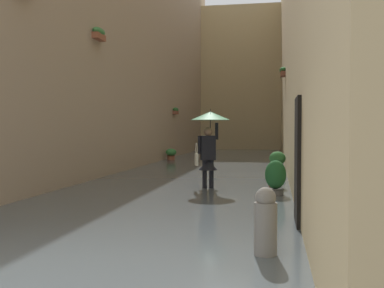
{
  "coord_description": "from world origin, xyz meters",
  "views": [
    {
      "loc": [
        -2.53,
        4.65,
        1.69
      ],
      "look_at": [
        -0.32,
        -7.73,
        1.26
      ],
      "focal_mm": 43.54,
      "sensor_mm": 36.0,
      "label": 1
    }
  ],
  "objects_px": {
    "potted_plant_mid_left": "(277,161)",
    "potted_plant_far_right": "(171,154)",
    "person_wading": "(209,134)",
    "potted_plant_far_left": "(275,174)",
    "potted_plant_near_left": "(276,178)",
    "mooring_bollard": "(266,226)"
  },
  "relations": [
    {
      "from": "potted_plant_mid_left",
      "to": "potted_plant_far_right",
      "type": "xyz_separation_m",
      "value": [
        5.21,
        -4.94,
        -0.08
      ]
    },
    {
      "from": "person_wading",
      "to": "potted_plant_mid_left",
      "type": "relative_size",
      "value": 2.69
    },
    {
      "from": "person_wading",
      "to": "potted_plant_mid_left",
      "type": "height_order",
      "value": "person_wading"
    },
    {
      "from": "potted_plant_far_left",
      "to": "person_wading",
      "type": "bearing_deg",
      "value": 14.64
    },
    {
      "from": "person_wading",
      "to": "potted_plant_far_right",
      "type": "bearing_deg",
      "value": -72.13
    },
    {
      "from": "person_wading",
      "to": "potted_plant_mid_left",
      "type": "bearing_deg",
      "value": -107.67
    },
    {
      "from": "potted_plant_near_left",
      "to": "potted_plant_mid_left",
      "type": "height_order",
      "value": "potted_plant_near_left"
    },
    {
      "from": "person_wading",
      "to": "mooring_bollard",
      "type": "xyz_separation_m",
      "value": [
        -1.59,
        6.29,
        -1.06
      ]
    },
    {
      "from": "potted_plant_far_right",
      "to": "potted_plant_near_left",
      "type": "bearing_deg",
      "value": 113.98
    },
    {
      "from": "potted_plant_near_left",
      "to": "mooring_bollard",
      "type": "distance_m",
      "value": 5.33
    },
    {
      "from": "potted_plant_far_left",
      "to": "potted_plant_near_left",
      "type": "bearing_deg",
      "value": 90.85
    },
    {
      "from": "potted_plant_mid_left",
      "to": "potted_plant_far_left",
      "type": "relative_size",
      "value": 1.01
    },
    {
      "from": "potted_plant_near_left",
      "to": "potted_plant_far_left",
      "type": "relative_size",
      "value": 1.16
    },
    {
      "from": "person_wading",
      "to": "potted_plant_far_right",
      "type": "height_order",
      "value": "person_wading"
    },
    {
      "from": "potted_plant_far_left",
      "to": "mooring_bollard",
      "type": "height_order",
      "value": "mooring_bollard"
    },
    {
      "from": "person_wading",
      "to": "potted_plant_far_left",
      "type": "xyz_separation_m",
      "value": [
        -1.7,
        -0.44,
        -1.07
      ]
    },
    {
      "from": "person_wading",
      "to": "potted_plant_near_left",
      "type": "xyz_separation_m",
      "value": [
        -1.72,
        0.96,
        -1.04
      ]
    },
    {
      "from": "potted_plant_near_left",
      "to": "potted_plant_far_left",
      "type": "height_order",
      "value": "potted_plant_near_left"
    },
    {
      "from": "potted_plant_near_left",
      "to": "potted_plant_far_right",
      "type": "distance_m",
      "value": 12.63
    },
    {
      "from": "potted_plant_near_left",
      "to": "potted_plant_far_left",
      "type": "xyz_separation_m",
      "value": [
        0.02,
        -1.4,
        -0.04
      ]
    },
    {
      "from": "person_wading",
      "to": "potted_plant_far_left",
      "type": "distance_m",
      "value": 2.06
    },
    {
      "from": "mooring_bollard",
      "to": "potted_plant_far_left",
      "type": "bearing_deg",
      "value": -90.91
    }
  ]
}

